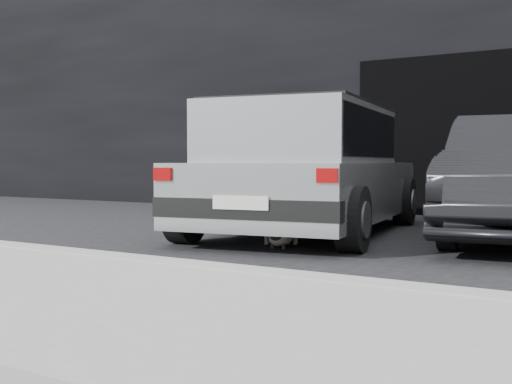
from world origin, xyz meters
The scene contains 8 objects.
ground centered at (0.00, 0.00, 0.00)m, with size 80.00×80.00×0.00m, color black.
building_facade centered at (1.00, 6.00, 2.50)m, with size 34.00×4.00×5.00m, color black.
garage_opening centered at (1.00, 3.99, 1.30)m, with size 4.00×0.10×2.60m, color black.
curb centered at (1.00, -2.60, 0.06)m, with size 18.00×0.25×0.12m, color gray.
sidewalk centered at (1.00, -3.80, 0.06)m, with size 18.00×2.20×0.11m, color gray.
silver_hatchback centered at (-0.28, 0.55, 0.86)m, with size 2.64×4.51×1.57m.
cat_siamese centered at (0.08, -0.75, 0.11)m, with size 0.36×0.68×0.24m.
cat_white centered at (-0.03, -0.45, 0.17)m, with size 0.70×0.45×0.36m.
Camera 1 is at (3.29, -6.44, 0.88)m, focal length 45.00 mm.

